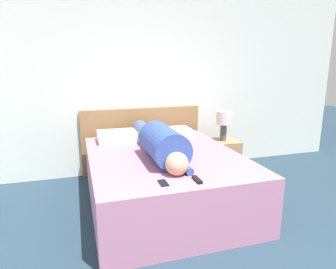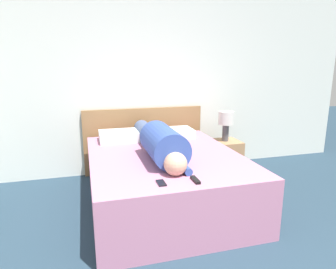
{
  "view_description": "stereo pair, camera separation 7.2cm",
  "coord_description": "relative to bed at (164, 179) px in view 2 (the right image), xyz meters",
  "views": [
    {
      "loc": [
        -1.01,
        -0.8,
        1.53
      ],
      "look_at": [
        -0.14,
        2.01,
        0.83
      ],
      "focal_mm": 32.0,
      "sensor_mm": 36.0,
      "label": 1
    },
    {
      "loc": [
        -0.94,
        -0.82,
        1.53
      ],
      "look_at": [
        -0.14,
        2.01,
        0.83
      ],
      "focal_mm": 32.0,
      "sensor_mm": 36.0,
      "label": 2
    }
  ],
  "objects": [
    {
      "name": "cell_phone",
      "position": [
        -0.24,
        -0.78,
        0.29
      ],
      "size": [
        0.06,
        0.13,
        0.01
      ],
      "color": "black",
      "rests_on": "bed"
    },
    {
      "name": "person_lying",
      "position": [
        -0.07,
        -0.05,
        0.44
      ],
      "size": [
        0.35,
        1.67,
        0.35
      ],
      "color": "tan",
      "rests_on": "bed"
    },
    {
      "name": "wall_back",
      "position": [
        0.14,
        1.17,
        1.01
      ],
      "size": [
        6.17,
        0.06,
        2.6
      ],
      "color": "silver",
      "rests_on": "ground_plane"
    },
    {
      "name": "headboard",
      "position": [
        0.0,
        1.1,
        0.17
      ],
      "size": [
        1.69,
        0.04,
        0.92
      ],
      "color": "olive",
      "rests_on": "ground_plane"
    },
    {
      "name": "table_lamp",
      "position": [
        1.06,
        0.67,
        0.47
      ],
      "size": [
        0.21,
        0.21,
        0.41
      ],
      "color": "#4C4C51",
      "rests_on": "nightstand"
    },
    {
      "name": "bed",
      "position": [
        0.0,
        0.0,
        0.0
      ],
      "size": [
        1.57,
        1.97,
        0.58
      ],
      "color": "#B2708E",
      "rests_on": "ground_plane"
    },
    {
      "name": "nightstand",
      "position": [
        1.06,
        0.67,
        -0.05
      ],
      "size": [
        0.41,
        0.39,
        0.48
      ],
      "color": "#A37A51",
      "rests_on": "ground_plane"
    },
    {
      "name": "pillow_second",
      "position": [
        0.31,
        0.69,
        0.34
      ],
      "size": [
        0.5,
        0.36,
        0.11
      ],
      "color": "white",
      "rests_on": "bed"
    },
    {
      "name": "pillow_near_headboard",
      "position": [
        -0.38,
        0.69,
        0.35
      ],
      "size": [
        0.53,
        0.36,
        0.12
      ],
      "color": "white",
      "rests_on": "bed"
    },
    {
      "name": "tv_remote",
      "position": [
        0.05,
        -0.81,
        0.3
      ],
      "size": [
        0.04,
        0.15,
        0.02
      ],
      "color": "black",
      "rests_on": "bed"
    }
  ]
}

